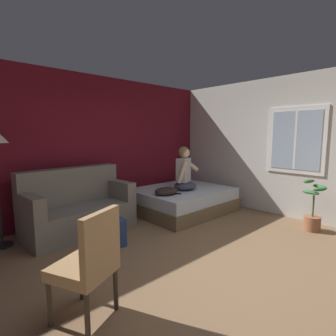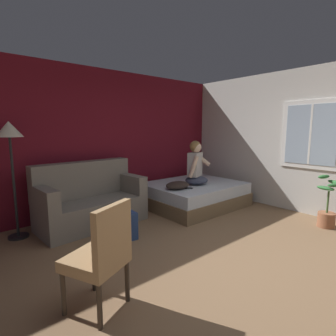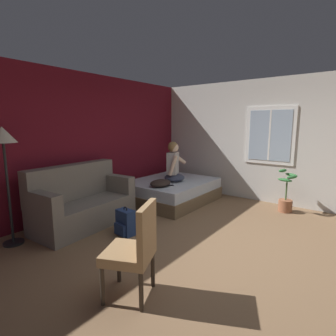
{
  "view_description": "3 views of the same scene",
  "coord_description": "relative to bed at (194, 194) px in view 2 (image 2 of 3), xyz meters",
  "views": [
    {
      "loc": [
        -2.4,
        -1.57,
        1.6
      ],
      "look_at": [
        0.91,
        2.0,
        0.97
      ],
      "focal_mm": 28.0,
      "sensor_mm": 36.0,
      "label": 1
    },
    {
      "loc": [
        -2.4,
        -1.57,
        1.6
      ],
      "look_at": [
        0.4,
        1.74,
        0.94
      ],
      "focal_mm": 28.0,
      "sensor_mm": 36.0,
      "label": 2
    },
    {
      "loc": [
        -3.19,
        -1.31,
        1.74
      ],
      "look_at": [
        0.79,
        1.74,
        0.89
      ],
      "focal_mm": 28.0,
      "sensor_mm": 36.0,
      "label": 3
    }
  ],
  "objects": [
    {
      "name": "person_seated",
      "position": [
        -0.04,
        -0.09,
        0.6
      ],
      "size": [
        0.65,
        0.6,
        0.88
      ],
      "color": "#383D51",
      "rests_on": "bed"
    },
    {
      "name": "wall_back_accent",
      "position": [
        -1.44,
        1.01,
        1.11
      ],
      "size": [
        10.34,
        0.16,
        2.7
      ],
      "primitive_type": "cube",
      "color": "maroon",
      "rests_on": "ground"
    },
    {
      "name": "couch",
      "position": [
        -2.08,
        0.38,
        0.16
      ],
      "size": [
        1.75,
        0.93,
        1.04
      ],
      "color": "slate",
      "rests_on": "ground"
    },
    {
      "name": "floor_lamp",
      "position": [
        -3.15,
        0.54,
        1.19
      ],
      "size": [
        0.36,
        0.36,
        1.7
      ],
      "color": "black",
      "rests_on": "ground"
    },
    {
      "name": "throw_pillow",
      "position": [
        -0.61,
        -0.18,
        0.31
      ],
      "size": [
        0.5,
        0.39,
        0.14
      ],
      "primitive_type": "ellipsoid",
      "rotation": [
        0.0,
        0.0,
        -0.06
      ],
      "color": "#2D231E",
      "rests_on": "bed"
    },
    {
      "name": "side_chair",
      "position": [
        -2.91,
        -1.71,
        0.3
      ],
      "size": [
        0.61,
        0.61,
        0.98
      ],
      "color": "#382D23",
      "rests_on": "ground"
    },
    {
      "name": "cell_phone",
      "position": [
        -0.43,
        -0.29,
        0.25
      ],
      "size": [
        0.15,
        0.15,
        0.01
      ],
      "primitive_type": "cube",
      "rotation": [
        0.0,
        0.0,
        4.0
      ],
      "color": "black",
      "rests_on": "bed"
    },
    {
      "name": "wall_side_with_window",
      "position": [
        1.32,
        -2.13,
        1.12
      ],
      "size": [
        0.19,
        7.53,
        2.7
      ],
      "color": "silver",
      "rests_on": "ground"
    },
    {
      "name": "potted_plant",
      "position": [
        0.79,
        -2.25,
        0.07
      ],
      "size": [
        0.39,
        0.37,
        0.85
      ],
      "color": "#995B3D",
      "rests_on": "ground"
    },
    {
      "name": "backpack",
      "position": [
        -1.92,
        -0.52,
        -0.04
      ],
      "size": [
        0.26,
        0.32,
        0.46
      ],
      "color": "navy",
      "rests_on": "ground"
    },
    {
      "name": "bed",
      "position": [
        0.0,
        0.0,
        0.0
      ],
      "size": [
        1.91,
        1.58,
        0.48
      ],
      "color": "brown",
      "rests_on": "ground"
    },
    {
      "name": "ground_plane",
      "position": [
        -1.44,
        -2.13,
        -0.24
      ],
      "size": [
        40.0,
        40.0,
        0.0
      ],
      "primitive_type": "plane",
      "color": "brown"
    }
  ]
}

